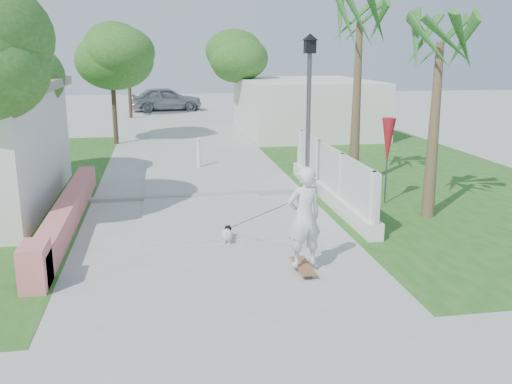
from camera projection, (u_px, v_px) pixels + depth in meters
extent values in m
plane|color=#B7B7B2|center=(227.00, 280.00, 10.25)|extent=(90.00, 90.00, 0.00)
cube|color=#B7B7B2|center=(181.00, 129.00, 29.37)|extent=(3.20, 36.00, 0.06)
cube|color=#999993|center=(202.00, 195.00, 15.97)|extent=(6.50, 0.25, 0.10)
cube|color=#225B1C|center=(407.00, 173.00, 19.03)|extent=(8.00, 20.00, 0.01)
cube|color=#E47D74|center=(68.00, 212.00, 13.47)|extent=(0.45, 8.00, 0.60)
cube|color=#E47D74|center=(35.00, 266.00, 9.81)|extent=(0.45, 0.80, 0.80)
cube|color=white|center=(329.00, 194.00, 15.53)|extent=(0.35, 7.00, 0.40)
cube|color=white|center=(330.00, 167.00, 15.35)|extent=(0.10, 7.00, 1.10)
cube|color=white|center=(373.00, 205.00, 12.34)|extent=(0.14, 0.14, 1.50)
cube|color=white|center=(341.00, 183.00, 14.44)|extent=(0.14, 0.14, 1.50)
cube|color=white|center=(318.00, 166.00, 16.54)|extent=(0.14, 0.14, 1.50)
cube|color=white|center=(301.00, 154.00, 18.46)|extent=(0.14, 0.14, 1.50)
cube|color=silver|center=(304.00, 106.00, 28.12)|extent=(6.00, 8.00, 2.60)
cylinder|color=#59595E|center=(307.00, 192.00, 15.94)|extent=(0.36, 0.36, 0.30)
cylinder|color=#59595E|center=(308.00, 126.00, 15.49)|extent=(0.12, 0.12, 4.00)
cube|color=black|center=(310.00, 47.00, 14.98)|extent=(0.28, 0.28, 0.35)
cone|color=black|center=(310.00, 37.00, 14.92)|extent=(0.44, 0.44, 0.18)
cylinder|color=white|center=(199.00, 154.00, 19.72)|extent=(0.12, 0.12, 1.00)
sphere|color=white|center=(198.00, 139.00, 19.60)|extent=(0.14, 0.14, 0.14)
cylinder|color=#59595E|center=(387.00, 167.00, 15.08)|extent=(0.04, 0.04, 2.00)
cone|color=red|center=(388.00, 141.00, 14.91)|extent=(0.36, 0.36, 1.20)
cylinder|color=#4C3826|center=(11.00, 128.00, 17.06)|extent=(0.20, 0.20, 3.50)
ellipsoid|color=#265618|center=(5.00, 77.00, 16.70)|extent=(3.20, 3.20, 2.40)
ellipsoid|color=#265618|center=(9.00, 65.00, 16.46)|extent=(2.72, 2.72, 2.05)
cylinder|color=#4C3826|center=(114.00, 100.00, 24.60)|extent=(0.20, 0.20, 3.85)
ellipsoid|color=#265618|center=(112.00, 61.00, 24.20)|extent=(3.40, 3.40, 2.55)
ellipsoid|color=#265618|center=(116.00, 52.00, 23.96)|extent=(2.89, 2.89, 2.18)
ellipsoid|color=#265618|center=(106.00, 44.00, 24.19)|extent=(2.55, 2.55, 1.90)
cylinder|color=#4C3826|center=(243.00, 95.00, 29.47)|extent=(0.20, 0.20, 3.50)
ellipsoid|color=#265618|center=(242.00, 65.00, 29.11)|extent=(3.00, 3.00, 2.25)
ellipsoid|color=#265618|center=(247.00, 58.00, 28.86)|extent=(2.55, 2.55, 1.92)
ellipsoid|color=#265618|center=(238.00, 51.00, 29.10)|extent=(2.25, 2.25, 1.68)
cylinder|color=#4C3826|center=(129.00, 86.00, 34.20)|extent=(0.20, 0.20, 3.85)
ellipsoid|color=#265618|center=(128.00, 57.00, 33.80)|extent=(3.20, 3.20, 2.40)
ellipsoid|color=#265618|center=(131.00, 51.00, 33.55)|extent=(2.72, 2.72, 2.05)
ellipsoid|color=#265618|center=(124.00, 45.00, 33.79)|extent=(2.40, 2.40, 1.79)
cone|color=brown|center=(356.00, 107.00, 16.62)|extent=(0.32, 0.32, 4.80)
cone|color=brown|center=(434.00, 132.00, 13.67)|extent=(0.32, 0.32, 4.20)
cube|color=olive|center=(303.00, 266.00, 10.62)|extent=(0.49, 1.01, 0.03)
imported|color=silver|center=(304.00, 217.00, 10.39)|extent=(0.77, 0.59, 1.88)
cylinder|color=gray|center=(303.00, 277.00, 10.29)|extent=(0.03, 0.07, 0.07)
cylinder|color=gray|center=(312.00, 276.00, 10.32)|extent=(0.03, 0.07, 0.07)
cylinder|color=gray|center=(294.00, 263.00, 10.96)|extent=(0.03, 0.07, 0.07)
cylinder|color=gray|center=(303.00, 262.00, 10.99)|extent=(0.03, 0.07, 0.07)
ellipsoid|color=silver|center=(227.00, 235.00, 12.17)|extent=(0.31, 0.42, 0.24)
sphere|color=black|center=(228.00, 229.00, 12.33)|extent=(0.15, 0.15, 0.15)
sphere|color=silver|center=(228.00, 229.00, 12.40)|extent=(0.07, 0.07, 0.07)
cone|color=black|center=(226.00, 226.00, 12.31)|extent=(0.05, 0.05, 0.05)
cone|color=black|center=(230.00, 226.00, 12.31)|extent=(0.05, 0.05, 0.05)
cylinder|color=silver|center=(225.00, 239.00, 12.29)|extent=(0.03, 0.03, 0.11)
cylinder|color=silver|center=(230.00, 239.00, 12.29)|extent=(0.03, 0.03, 0.11)
cylinder|color=silver|center=(224.00, 242.00, 12.12)|extent=(0.03, 0.03, 0.11)
cylinder|color=silver|center=(229.00, 242.00, 12.11)|extent=(0.03, 0.03, 0.11)
cylinder|color=silver|center=(226.00, 235.00, 11.98)|extent=(0.04, 0.10, 0.09)
imported|color=#A3A6AB|center=(166.00, 99.00, 38.28)|extent=(4.91, 2.30, 1.63)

